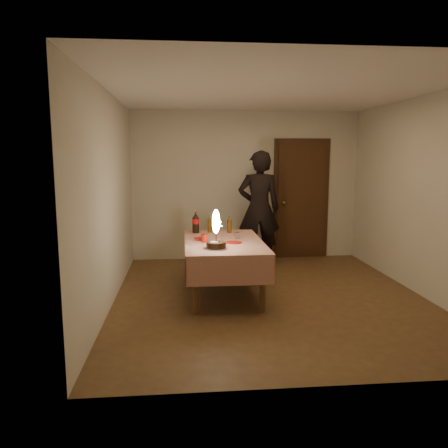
{
  "coord_description": "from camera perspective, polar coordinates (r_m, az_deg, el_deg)",
  "views": [
    {
      "loc": [
        -1.1,
        -5.4,
        1.82
      ],
      "look_at": [
        -0.58,
        0.15,
        0.95
      ],
      "focal_mm": 35.0,
      "sensor_mm": 36.0,
      "label": 1
    }
  ],
  "objects": [
    {
      "name": "ground",
      "position": [
        5.81,
        5.96,
        -9.45
      ],
      "size": [
        4.0,
        4.5,
        0.01
      ],
      "primitive_type": "cube",
      "color": "brown",
      "rests_on": "ground"
    },
    {
      "name": "room_shell",
      "position": [
        5.6,
        6.42,
        7.11
      ],
      "size": [
        4.04,
        4.54,
        2.62
      ],
      "color": "beige",
      "rests_on": "ground"
    },
    {
      "name": "dining_table",
      "position": [
        5.76,
        -0.05,
        -3.17
      ],
      "size": [
        1.02,
        1.72,
        0.72
      ],
      "color": "brown",
      "rests_on": "ground"
    },
    {
      "name": "birthday_cake",
      "position": [
        5.25,
        -1.04,
        -1.73
      ],
      "size": [
        0.3,
        0.3,
        0.47
      ],
      "color": "white",
      "rests_on": "dining_table"
    },
    {
      "name": "red_plate",
      "position": [
        5.61,
        1.27,
        -2.43
      ],
      "size": [
        0.22,
        0.22,
        0.01
      ],
      "primitive_type": "cylinder",
      "color": "red",
      "rests_on": "dining_table"
    },
    {
      "name": "red_cup",
      "position": [
        5.66,
        -2.59,
        -1.86
      ],
      "size": [
        0.08,
        0.08,
        0.1
      ],
      "primitive_type": "cylinder",
      "color": "#A5160B",
      "rests_on": "dining_table"
    },
    {
      "name": "clear_cup",
      "position": [
        5.88,
        1.8,
        -1.51
      ],
      "size": [
        0.07,
        0.07,
        0.09
      ],
      "primitive_type": "cylinder",
      "color": "silver",
      "rests_on": "dining_table"
    },
    {
      "name": "napkin_stack",
      "position": [
        5.83,
        -3.13,
        -1.95
      ],
      "size": [
        0.15,
        0.15,
        0.02
      ],
      "primitive_type": "cube",
      "color": "#AA1B13",
      "rests_on": "dining_table"
    },
    {
      "name": "cola_bottle",
      "position": [
        6.33,
        -3.71,
        0.21
      ],
      "size": [
        0.1,
        0.1,
        0.32
      ],
      "color": "black",
      "rests_on": "dining_table"
    },
    {
      "name": "amber_bottle_left",
      "position": [
        6.36,
        -1.87,
        -0.04
      ],
      "size": [
        0.06,
        0.06,
        0.25
      ],
      "color": "#56350E",
      "rests_on": "dining_table"
    },
    {
      "name": "amber_bottle_right",
      "position": [
        6.34,
        0.71,
        -0.08
      ],
      "size": [
        0.06,
        0.06,
        0.25
      ],
      "color": "#56350E",
      "rests_on": "dining_table"
    },
    {
      "name": "photographer",
      "position": [
        7.28,
        4.59,
        2.03
      ],
      "size": [
        0.72,
        0.5,
        1.91
      ],
      "color": "black",
      "rests_on": "ground"
    }
  ]
}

